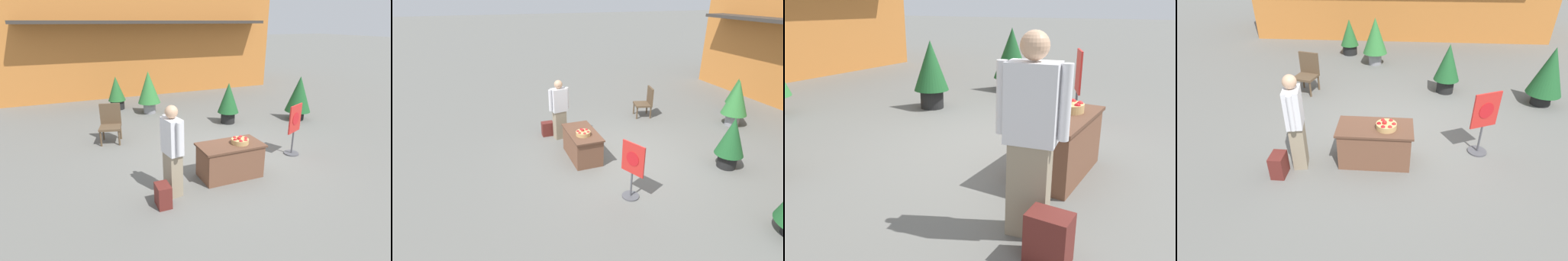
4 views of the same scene
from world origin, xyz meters
TOP-DOWN VIEW (x-y plane):
  - ground_plane at (0.00, 0.00)m, footprint 120.00×120.00m
  - display_table at (-0.40, -0.99)m, footprint 1.35×0.72m
  - apple_basket at (-0.20, -1.03)m, footprint 0.36×0.36m
  - person_visitor at (-1.73, -1.23)m, footprint 0.33×0.60m
  - backpack at (-2.03, -1.54)m, footprint 0.24×0.34m
  - poster_board at (1.57, -0.59)m, footprint 0.51×0.36m
  - patio_chair at (-2.42, 2.01)m, footprint 0.67×0.67m
  - potted_plant_far_left at (1.29, 2.20)m, footprint 0.67×0.67m
  - potted_plant_far_right at (-0.76, 4.28)m, footprint 0.79×0.79m
  - potted_plant_near_left at (-1.74, 5.26)m, footprint 0.63×0.63m

SIDE VIEW (x-z plane):
  - ground_plane at x=0.00m, z-range 0.00..0.00m
  - backpack at x=-2.03m, z-range 0.00..0.42m
  - display_table at x=-0.40m, z-range 0.00..0.73m
  - patio_chair at x=-2.42m, z-range 0.04..1.07m
  - potted_plant_near_left at x=-1.74m, z-range 0.05..1.27m
  - poster_board at x=1.57m, z-range 0.04..1.30m
  - potted_plant_far_left at x=1.29m, z-range 0.09..1.39m
  - apple_basket at x=-0.20m, z-range 0.70..0.87m
  - potted_plant_far_right at x=-0.76m, z-range 0.12..1.61m
  - person_visitor at x=-1.73m, z-range 0.02..1.77m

